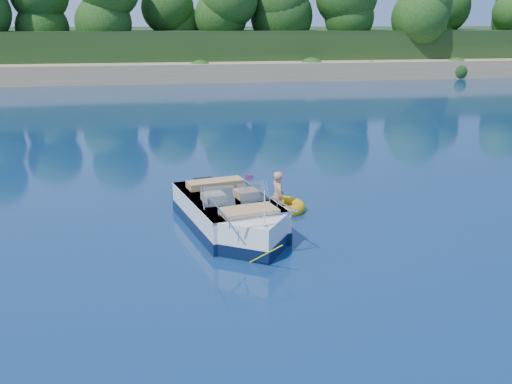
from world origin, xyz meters
TOP-DOWN VIEW (x-y plane):
  - ground at (0.00, 0.00)m, footprint 160.00×160.00m
  - shoreline at (0.00, 63.77)m, footprint 170.00×59.00m
  - treeline at (0.04, 41.01)m, footprint 150.00×7.12m
  - motorboat at (-2.86, 0.36)m, footprint 2.48×5.04m
  - tow_tube at (-1.39, 1.63)m, footprint 1.66×1.66m
  - boy at (-1.49, 1.70)m, footprint 0.46×0.78m

SIDE VIEW (x-z plane):
  - ground at x=0.00m, z-range 0.00..0.00m
  - boy at x=-1.49m, z-range -0.72..0.72m
  - tow_tube at x=-1.39m, z-range -0.08..0.25m
  - motorboat at x=-2.86m, z-range -0.52..1.18m
  - shoreline at x=0.00m, z-range -2.02..3.98m
  - treeline at x=0.04m, z-range 1.45..9.64m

